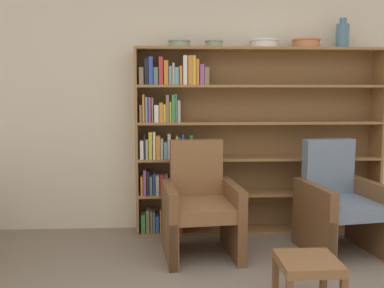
{
  "coord_description": "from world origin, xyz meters",
  "views": [
    {
      "loc": [
        -0.52,
        -1.66,
        1.43
      ],
      "look_at": [
        -0.31,
        2.29,
        0.95
      ],
      "focal_mm": 40.0,
      "sensor_mm": 36.0,
      "label": 1
    }
  ],
  "objects_px": {
    "footstool": "(308,268)",
    "bowl_slate": "(306,43)",
    "armchair_cushioned": "(339,204)",
    "bowl_olive": "(214,43)",
    "armchair_leather": "(200,206)",
    "bowl_sage": "(179,43)",
    "bowl_cream": "(264,43)",
    "vase_tall": "(343,35)",
    "bookshelf": "(235,140)"
  },
  "relations": [
    {
      "from": "bowl_cream",
      "to": "vase_tall",
      "type": "bearing_deg",
      "value": 0.0
    },
    {
      "from": "armchair_cushioned",
      "to": "footstool",
      "type": "xyz_separation_m",
      "value": [
        -0.64,
        -1.1,
        -0.12
      ]
    },
    {
      "from": "bookshelf",
      "to": "bowl_olive",
      "type": "bearing_deg",
      "value": -175.46
    },
    {
      "from": "bowl_olive",
      "to": "vase_tall",
      "type": "distance_m",
      "value": 1.29
    },
    {
      "from": "bowl_sage",
      "to": "vase_tall",
      "type": "height_order",
      "value": "vase_tall"
    },
    {
      "from": "bowl_cream",
      "to": "armchair_leather",
      "type": "xyz_separation_m",
      "value": [
        -0.67,
        -0.59,
        -1.49
      ]
    },
    {
      "from": "bowl_cream",
      "to": "armchair_leather",
      "type": "bearing_deg",
      "value": -138.92
    },
    {
      "from": "bowl_olive",
      "to": "footstool",
      "type": "relative_size",
      "value": 0.49
    },
    {
      "from": "bookshelf",
      "to": "bowl_sage",
      "type": "xyz_separation_m",
      "value": [
        -0.56,
        -0.02,
        0.96
      ]
    },
    {
      "from": "armchair_leather",
      "to": "footstool",
      "type": "xyz_separation_m",
      "value": [
        0.61,
        -1.1,
        -0.12
      ]
    },
    {
      "from": "bowl_sage",
      "to": "bowl_cream",
      "type": "relative_size",
      "value": 0.76
    },
    {
      "from": "armchair_cushioned",
      "to": "bowl_cream",
      "type": "bearing_deg",
      "value": -53.8
    },
    {
      "from": "bookshelf",
      "to": "armchair_cushioned",
      "type": "bearing_deg",
      "value": -34.97
    },
    {
      "from": "bookshelf",
      "to": "armchair_leather",
      "type": "xyz_separation_m",
      "value": [
        -0.39,
        -0.6,
        -0.53
      ]
    },
    {
      "from": "bookshelf",
      "to": "bowl_sage",
      "type": "distance_m",
      "value": 1.11
    },
    {
      "from": "bowl_olive",
      "to": "footstool",
      "type": "height_order",
      "value": "bowl_olive"
    },
    {
      "from": "bookshelf",
      "to": "footstool",
      "type": "distance_m",
      "value": 1.84
    },
    {
      "from": "bookshelf",
      "to": "bowl_sage",
      "type": "relative_size",
      "value": 11.01
    },
    {
      "from": "footstool",
      "to": "vase_tall",
      "type": "bearing_deg",
      "value": 63.34
    },
    {
      "from": "bowl_cream",
      "to": "armchair_leather",
      "type": "distance_m",
      "value": 1.73
    },
    {
      "from": "armchair_cushioned",
      "to": "footstool",
      "type": "distance_m",
      "value": 1.28
    },
    {
      "from": "bowl_cream",
      "to": "armchair_leather",
      "type": "height_order",
      "value": "bowl_cream"
    },
    {
      "from": "bookshelf",
      "to": "bowl_olive",
      "type": "distance_m",
      "value": 0.98
    },
    {
      "from": "bowl_cream",
      "to": "footstool",
      "type": "distance_m",
      "value": 2.33
    },
    {
      "from": "bowl_sage",
      "to": "footstool",
      "type": "distance_m",
      "value": 2.45
    },
    {
      "from": "bowl_cream",
      "to": "bookshelf",
      "type": "bearing_deg",
      "value": 176.44
    },
    {
      "from": "bookshelf",
      "to": "bowl_olive",
      "type": "xyz_separation_m",
      "value": [
        -0.22,
        -0.02,
        0.96
      ]
    },
    {
      "from": "bowl_olive",
      "to": "armchair_leather",
      "type": "height_order",
      "value": "bowl_olive"
    },
    {
      "from": "bowl_slate",
      "to": "vase_tall",
      "type": "distance_m",
      "value": 0.38
    },
    {
      "from": "vase_tall",
      "to": "armchair_cushioned",
      "type": "xyz_separation_m",
      "value": [
        -0.2,
        -0.59,
        -1.57
      ]
    },
    {
      "from": "bowl_sage",
      "to": "footstool",
      "type": "height_order",
      "value": "bowl_sage"
    },
    {
      "from": "bookshelf",
      "to": "armchair_leather",
      "type": "relative_size",
      "value": 2.49
    },
    {
      "from": "bowl_sage",
      "to": "bowl_cream",
      "type": "distance_m",
      "value": 0.84
    },
    {
      "from": "bowl_cream",
      "to": "bowl_slate",
      "type": "relative_size",
      "value": 1.04
    },
    {
      "from": "bookshelf",
      "to": "bowl_slate",
      "type": "bearing_deg",
      "value": -1.42
    },
    {
      "from": "armchair_cushioned",
      "to": "bookshelf",
      "type": "bearing_deg",
      "value": -43.63
    },
    {
      "from": "bookshelf",
      "to": "vase_tall",
      "type": "distance_m",
      "value": 1.49
    },
    {
      "from": "bookshelf",
      "to": "footstool",
      "type": "bearing_deg",
      "value": -82.68
    },
    {
      "from": "vase_tall",
      "to": "armchair_cushioned",
      "type": "height_order",
      "value": "vase_tall"
    },
    {
      "from": "bowl_slate",
      "to": "armchair_leather",
      "type": "xyz_separation_m",
      "value": [
        -1.09,
        -0.59,
        -1.49
      ]
    },
    {
      "from": "bowl_sage",
      "to": "vase_tall",
      "type": "xyz_separation_m",
      "value": [
        1.63,
        0.0,
        0.09
      ]
    },
    {
      "from": "footstool",
      "to": "bowl_slate",
      "type": "bearing_deg",
      "value": 74.11
    },
    {
      "from": "bowl_cream",
      "to": "armchair_cushioned",
      "type": "height_order",
      "value": "bowl_cream"
    },
    {
      "from": "bowl_olive",
      "to": "armchair_leather",
      "type": "bearing_deg",
      "value": -106.49
    },
    {
      "from": "bowl_olive",
      "to": "bowl_cream",
      "type": "distance_m",
      "value": 0.5
    },
    {
      "from": "bowl_cream",
      "to": "armchair_leather",
      "type": "relative_size",
      "value": 0.3
    },
    {
      "from": "bowl_slate",
      "to": "armchair_leather",
      "type": "height_order",
      "value": "bowl_slate"
    },
    {
      "from": "armchair_leather",
      "to": "bookshelf",
      "type": "bearing_deg",
      "value": -128.9
    },
    {
      "from": "armchair_leather",
      "to": "footstool",
      "type": "bearing_deg",
      "value": 113.14
    },
    {
      "from": "bookshelf",
      "to": "armchair_leather",
      "type": "bearing_deg",
      "value": -123.04
    }
  ]
}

